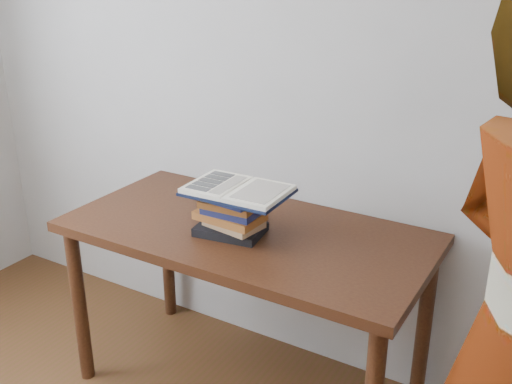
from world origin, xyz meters
The scene contains 3 objects.
desk centered at (0.07, 1.38, 0.67)m, with size 1.43×0.72×0.77m.
book_stack centered at (0.05, 1.31, 0.85)m, with size 0.27×0.20×0.18m.
open_book centered at (0.08, 1.30, 0.96)m, with size 0.38×0.27×0.03m.
Camera 1 is at (1.18, -0.42, 1.76)m, focal length 42.00 mm.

